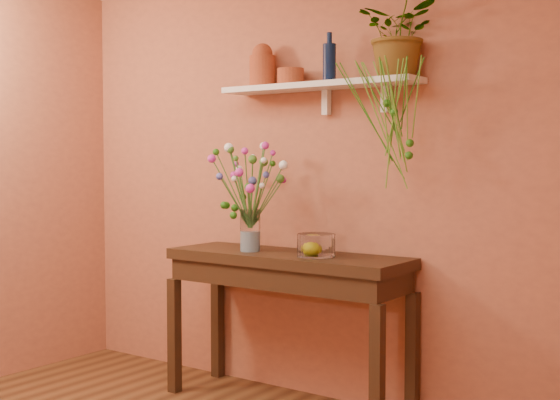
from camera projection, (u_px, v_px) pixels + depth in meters
room at (55, 192)px, 2.98m from camera, size 4.04×4.04×2.70m
sideboard at (287, 275)px, 4.47m from camera, size 1.52×0.49×0.92m
wall_shelf at (320, 87)px, 4.44m from camera, size 1.30×0.24×0.19m
terracotta_jug at (262, 66)px, 4.69m from camera, size 0.21×0.21×0.27m
terracotta_pot at (291, 77)px, 4.56m from camera, size 0.21×0.21×0.10m
blue_bottle at (329, 62)px, 4.37m from camera, size 0.09×0.09×0.29m
spider_plant at (401, 33)px, 4.13m from camera, size 0.47×0.41×0.49m
plant_fronds at (393, 116)px, 4.03m from camera, size 0.53×0.28×0.70m
glass_vase at (250, 233)px, 4.54m from camera, size 0.12×0.12×0.26m
bouquet at (247, 176)px, 4.51m from camera, size 0.52×0.39×0.53m
glass_bowl at (316, 246)px, 4.29m from camera, size 0.22×0.22×0.13m
lemon at (313, 249)px, 4.29m from camera, size 0.08×0.08×0.08m
carton at (248, 242)px, 4.55m from camera, size 0.07×0.06×0.11m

